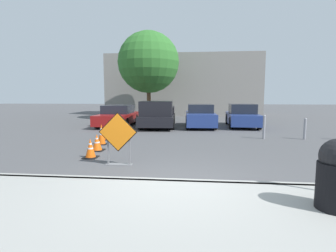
# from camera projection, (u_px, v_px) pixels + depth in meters

# --- Properties ---
(ground_plane) EXTENTS (96.00, 96.00, 0.00)m
(ground_plane) POSITION_uv_depth(u_px,v_px,m) (188.00, 128.00, 15.41)
(ground_plane) COLOR #4C4C4F
(sidewalk_strip) EXTENTS (23.66, 2.77, 0.14)m
(sidewalk_strip) POSITION_uv_depth(u_px,v_px,m) (170.00, 212.00, 4.14)
(sidewalk_strip) COLOR #999993
(sidewalk_strip) RESTS_ON ground_plane
(curb_lip) EXTENTS (23.66, 0.20, 0.14)m
(curb_lip) POSITION_uv_depth(u_px,v_px,m) (176.00, 183.00, 5.51)
(curb_lip) COLOR #999993
(curb_lip) RESTS_ON ground_plane
(road_closed_sign) EXTENTS (1.07, 0.20, 1.46)m
(road_closed_sign) POSITION_uv_depth(u_px,v_px,m) (118.00, 137.00, 7.12)
(road_closed_sign) COLOR black
(road_closed_sign) RESTS_ON ground_plane
(traffic_cone_nearest) EXTENTS (0.42, 0.42, 0.59)m
(traffic_cone_nearest) POSITION_uv_depth(u_px,v_px,m) (90.00, 149.00, 8.05)
(traffic_cone_nearest) COLOR black
(traffic_cone_nearest) RESTS_ON ground_plane
(traffic_cone_second) EXTENTS (0.46, 0.46, 0.58)m
(traffic_cone_second) POSITION_uv_depth(u_px,v_px,m) (97.00, 143.00, 9.11)
(traffic_cone_second) COLOR black
(traffic_cone_second) RESTS_ON ground_plane
(traffic_cone_third) EXTENTS (0.40, 0.40, 0.83)m
(traffic_cone_third) POSITION_uv_depth(u_px,v_px,m) (102.00, 134.00, 10.27)
(traffic_cone_third) COLOR black
(traffic_cone_third) RESTS_ON ground_plane
(traffic_cone_fourth) EXTENTS (0.54, 0.54, 0.64)m
(traffic_cone_fourth) POSITION_uv_depth(u_px,v_px,m) (105.00, 132.00, 11.45)
(traffic_cone_fourth) COLOR black
(traffic_cone_fourth) RESTS_ON ground_plane
(parked_car_nearest) EXTENTS (2.01, 4.65, 1.32)m
(parked_car_nearest) POSITION_uv_depth(u_px,v_px,m) (118.00, 116.00, 16.80)
(parked_car_nearest) COLOR maroon
(parked_car_nearest) RESTS_ON ground_plane
(pickup_truck) EXTENTS (2.30, 5.45, 1.61)m
(pickup_truck) POSITION_uv_depth(u_px,v_px,m) (158.00, 115.00, 16.12)
(pickup_truck) COLOR black
(pickup_truck) RESTS_ON ground_plane
(parked_car_second) EXTENTS (1.88, 4.14, 1.40)m
(parked_car_second) POSITION_uv_depth(u_px,v_px,m) (200.00, 116.00, 16.14)
(parked_car_second) COLOR navy
(parked_car_second) RESTS_ON ground_plane
(parked_car_third) EXTENTS (1.94, 4.33, 1.41)m
(parked_car_third) POSITION_uv_depth(u_px,v_px,m) (242.00, 116.00, 16.34)
(parked_car_third) COLOR navy
(parked_car_third) RESTS_ON ground_plane
(bollard_nearest) EXTENTS (0.12, 0.12, 1.07)m
(bollard_nearest) POSITION_uv_depth(u_px,v_px,m) (264.00, 126.00, 11.62)
(bollard_nearest) COLOR gray
(bollard_nearest) RESTS_ON ground_plane
(bollard_second) EXTENTS (0.12, 0.12, 0.95)m
(bollard_second) POSITION_uv_depth(u_px,v_px,m) (305.00, 128.00, 11.45)
(bollard_second) COLOR gray
(bollard_second) RESTS_ON ground_plane
(building_facade_backdrop) EXTENTS (15.10, 5.00, 5.96)m
(building_facade_backdrop) POSITION_uv_depth(u_px,v_px,m) (183.00, 86.00, 27.08)
(building_facade_backdrop) COLOR gray
(building_facade_backdrop) RESTS_ON ground_plane
(street_tree_behind_lot) EXTENTS (4.92, 4.92, 7.07)m
(street_tree_behind_lot) POSITION_uv_depth(u_px,v_px,m) (149.00, 62.00, 21.07)
(street_tree_behind_lot) COLOR #513823
(street_tree_behind_lot) RESTS_ON ground_plane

